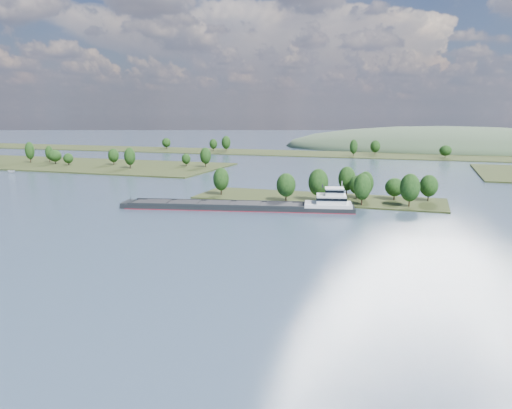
% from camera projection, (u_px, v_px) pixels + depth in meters
% --- Properties ---
extents(ground, '(1800.00, 1800.00, 0.00)m').
position_uv_depth(ground, '(277.00, 232.00, 147.18)').
color(ground, '#3B4F67').
rests_on(ground, ground).
extents(tree_island, '(100.00, 30.60, 13.91)m').
position_uv_depth(tree_island, '(334.00, 191.00, 199.25)').
color(tree_island, '#273015').
rests_on(tree_island, ground).
extents(left_bank, '(300.00, 80.00, 16.00)m').
position_uv_depth(left_bank, '(19.00, 162.00, 349.12)').
color(left_bank, '#273015').
rests_on(left_bank, ground).
extents(back_shoreline, '(900.00, 60.00, 15.46)m').
position_uv_depth(back_shoreline, '(383.00, 155.00, 405.17)').
color(back_shoreline, '#273015').
rests_on(back_shoreline, ground).
extents(hill_west, '(320.00, 160.00, 44.00)m').
position_uv_depth(hill_west, '(445.00, 149.00, 482.75)').
color(hill_west, '#3A4E36').
rests_on(hill_west, ground).
extents(cargo_barge, '(85.72, 27.55, 11.56)m').
position_uv_depth(cargo_barge, '(253.00, 205.00, 181.93)').
color(cargo_barge, black).
rests_on(cargo_barge, ground).
extents(motorboat, '(5.10, 2.02, 1.95)m').
position_uv_depth(motorboat, '(12.00, 172.00, 289.64)').
color(motorboat, silver).
rests_on(motorboat, ground).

